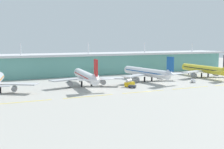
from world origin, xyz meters
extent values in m
plane|color=#A8A59E|center=(0.00, 0.00, 0.00)|extent=(600.00, 600.00, 0.00)
cube|color=#5B9E93|center=(0.00, 100.45, 8.23)|extent=(280.00, 28.00, 16.46)
cube|color=silver|center=(0.00, 100.45, 17.36)|extent=(288.00, 34.00, 1.80)
cylinder|color=silver|center=(-56.00, 94.85, 22.76)|extent=(0.90, 0.90, 9.00)
cylinder|color=silver|center=(0.00, 94.85, 22.76)|extent=(0.90, 0.90, 9.00)
cylinder|color=silver|center=(56.00, 94.85, 22.76)|extent=(0.90, 0.90, 9.00)
cylinder|color=silver|center=(112.00, 94.85, 22.76)|extent=(0.90, 0.90, 9.00)
cone|color=#ADB2BC|center=(-75.13, 60.56, 6.50)|extent=(6.21, 5.03, 5.51)
cube|color=#B7BABF|center=(-69.72, 27.49, 5.20)|extent=(23.74, 18.98, 0.70)
cylinder|color=gray|center=(-70.61, 29.15, 2.40)|extent=(4.05, 5.06, 3.20)
cylinder|color=black|center=(-78.05, 30.67, 1.80)|extent=(1.10, 1.10, 3.60)
cylinder|color=white|center=(-25.02, 36.38, 6.50)|extent=(12.76, 49.89, 5.80)
cone|color=white|center=(-21.23, 62.89, 6.50)|extent=(6.02, 4.74, 5.51)
cone|color=white|center=(-28.96, 8.87, 7.70)|extent=(5.82, 7.26, 5.72)
cube|color=red|center=(-28.81, 9.86, 14.15)|extent=(1.60, 6.43, 9.50)
cube|color=white|center=(-34.33, 10.15, 7.50)|extent=(10.35, 4.58, 0.36)
cube|color=white|center=(-23.44, 8.59, 7.50)|extent=(10.35, 4.58, 0.36)
cube|color=#B7BABF|center=(-37.53, 33.70, 5.20)|extent=(24.93, 12.35, 0.70)
cylinder|color=gray|center=(-36.14, 34.96, 2.40)|extent=(3.80, 4.91, 3.20)
cube|color=#B7BABF|center=(-13.77, 30.30, 5.20)|extent=(24.17, 17.93, 0.70)
cylinder|color=gray|center=(-14.75, 31.90, 2.40)|extent=(3.80, 4.91, 3.20)
cylinder|color=black|center=(-22.39, 54.78, 1.80)|extent=(0.70, 0.70, 3.60)
cylinder|color=black|center=(-28.62, 33.86, 1.80)|extent=(1.10, 1.10, 3.60)
cylinder|color=black|center=(-22.28, 32.96, 1.80)|extent=(1.10, 1.10, 3.60)
cube|color=red|center=(-25.02, 36.38, 6.90)|extent=(12.10, 44.99, 0.60)
cylinder|color=white|center=(22.85, 39.54, 6.50)|extent=(9.73, 48.93, 5.80)
cone|color=white|center=(20.72, 65.76, 6.50)|extent=(5.82, 4.43, 5.51)
cone|color=white|center=(25.07, 12.32, 7.70)|extent=(5.45, 7.01, 5.72)
cube|color=#19519E|center=(24.99, 13.31, 14.15)|extent=(1.22, 6.44, 9.50)
cube|color=white|center=(19.55, 12.37, 7.50)|extent=(10.23, 4.00, 0.36)
cube|color=white|center=(30.51, 13.26, 7.50)|extent=(10.23, 4.00, 0.36)
cube|color=#B7BABF|center=(11.25, 34.15, 5.20)|extent=(24.50, 16.85, 0.70)
cylinder|color=gray|center=(12.33, 35.69, 2.40)|extent=(3.56, 4.75, 3.20)
cube|color=#B7BABF|center=(35.17, 36.10, 5.20)|extent=(24.94, 13.64, 0.70)
cylinder|color=gray|center=(33.86, 37.44, 2.40)|extent=(3.56, 4.75, 3.20)
cylinder|color=black|center=(21.37, 57.71, 1.80)|extent=(0.70, 0.70, 3.60)
cylinder|color=black|center=(19.91, 36.29, 1.80)|extent=(1.10, 1.10, 3.60)
cylinder|color=black|center=(26.29, 36.81, 1.80)|extent=(1.10, 1.10, 3.60)
cube|color=#19519E|center=(22.85, 39.54, 6.90)|extent=(9.38, 44.09, 0.60)
cylinder|color=yellow|center=(77.44, 40.82, 6.50)|extent=(9.41, 49.72, 5.80)
cone|color=yellow|center=(79.40, 67.46, 6.50)|extent=(5.79, 4.39, 5.51)
cube|color=yellow|center=(69.95, 14.08, 7.50)|extent=(10.21, 3.93, 0.36)
cube|color=#B7BABF|center=(65.15, 37.29, 5.20)|extent=(24.93, 13.81, 0.70)
cylinder|color=gray|center=(66.45, 38.64, 2.40)|extent=(3.52, 4.72, 3.20)
cube|color=#B7BABF|center=(89.08, 35.52, 5.20)|extent=(24.54, 16.70, 0.70)
cylinder|color=gray|center=(87.99, 37.05, 2.40)|extent=(3.52, 4.72, 3.20)
cylinder|color=black|center=(78.80, 59.30, 1.80)|extent=(0.70, 0.70, 3.60)
cylinder|color=black|center=(74.03, 38.06, 1.80)|extent=(1.10, 1.10, 3.60)
cylinder|color=black|center=(80.41, 37.59, 1.80)|extent=(1.10, 1.10, 3.60)
cube|color=black|center=(77.44, 40.82, 6.90)|extent=(9.09, 44.79, 0.60)
cube|color=yellow|center=(-71.00, 0.09, 0.02)|extent=(28.00, 0.70, 0.04)
cube|color=yellow|center=(-37.00, 0.09, 0.02)|extent=(28.00, 0.70, 0.04)
cube|color=yellow|center=(-3.00, 0.09, 0.02)|extent=(28.00, 0.70, 0.04)
cube|color=yellow|center=(31.00, 0.09, 0.02)|extent=(28.00, 0.70, 0.04)
cube|color=silver|center=(48.05, 17.61, 1.25)|extent=(2.70, 3.95, 1.60)
cube|color=silver|center=(48.05, 17.61, 2.40)|extent=(2.61, 3.61, 0.16)
cylinder|color=black|center=(47.60, 19.05, 0.45)|extent=(0.58, 0.96, 0.90)
cylinder|color=black|center=(49.16, 18.61, 0.45)|extent=(0.58, 0.96, 0.90)
cylinder|color=black|center=(46.93, 16.62, 0.45)|extent=(0.58, 0.96, 0.90)
cylinder|color=black|center=(48.49, 16.18, 0.45)|extent=(0.58, 0.96, 0.90)
cube|color=gold|center=(-1.17, 20.26, 1.75)|extent=(7.65, 4.81, 2.60)
cylinder|color=silver|center=(-1.92, 20.00, 3.95)|extent=(4.43, 3.20, 2.00)
cylinder|color=black|center=(0.83, 22.19, 0.45)|extent=(0.96, 0.62, 0.90)
cylinder|color=black|center=(1.60, 19.98, 0.45)|extent=(0.96, 0.62, 0.90)
cylinder|color=black|center=(-3.93, 20.54, 0.45)|extent=(0.96, 0.62, 0.90)
cylinder|color=black|center=(-3.17, 18.33, 0.45)|extent=(0.96, 0.62, 0.90)
cube|color=#333842|center=(-2.16, 15.07, 1.15)|extent=(4.71, 4.88, 1.40)
cylinder|color=black|center=(-0.33, 14.63, 0.45)|extent=(0.86, 0.91, 0.90)
cylinder|color=black|center=(-1.94, 13.20, 0.45)|extent=(0.86, 0.91, 0.90)
cylinder|color=black|center=(-2.37, 16.94, 0.45)|extent=(0.86, 0.91, 0.90)
cylinder|color=black|center=(-3.99, 15.50, 0.45)|extent=(0.86, 0.91, 0.90)
camera|label=1|loc=(-95.12, -148.62, 29.47)|focal=49.11mm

